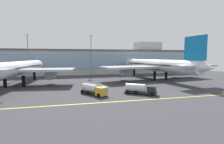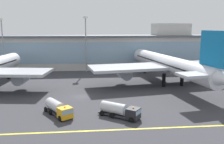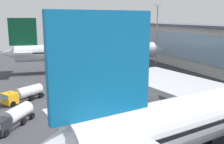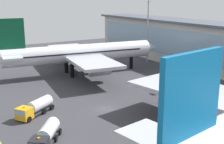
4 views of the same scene
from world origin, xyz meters
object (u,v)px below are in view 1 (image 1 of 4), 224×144
object	(u,v)px
apron_light_mast_west	(28,49)
airliner_near_left	(18,69)
airliner_near_right	(156,66)
fuel_tanker_truck	(94,89)
baggage_tug_near	(141,89)
apron_light_mast_centre	(91,49)

from	to	relation	value
apron_light_mast_west	airliner_near_left	bearing A→B (deg)	-85.68
airliner_near_right	apron_light_mast_west	world-z (taller)	apron_light_mast_west
fuel_tanker_truck	baggage_tug_near	size ratio (longest dim) A/B	1.03
airliner_near_right	apron_light_mast_west	xyz separation A→B (m)	(-58.92, 22.78, 8.01)
airliner_near_left	apron_light_mast_centre	size ratio (longest dim) A/B	2.35
airliner_near_right	apron_light_mast_centre	xyz separation A→B (m)	(-26.79, 24.60, 8.43)
airliner_near_left	apron_light_mast_centre	bearing A→B (deg)	-38.67
airliner_near_left	apron_light_mast_west	bearing A→B (deg)	11.90
apron_light_mast_west	apron_light_mast_centre	world-z (taller)	apron_light_mast_centre
apron_light_mast_centre	baggage_tug_near	bearing A→B (deg)	-81.98
apron_light_mast_west	apron_light_mast_centre	size ratio (longest dim) A/B	0.97
fuel_tanker_truck	apron_light_mast_west	xyz separation A→B (m)	(-26.65, 48.45, 12.93)
fuel_tanker_truck	apron_light_mast_west	distance (m)	56.79
baggage_tug_near	airliner_near_right	bearing A→B (deg)	92.40
airliner_near_left	airliner_near_right	distance (m)	57.04
airliner_near_right	baggage_tug_near	size ratio (longest dim) A/B	6.73
airliner_near_left	baggage_tug_near	xyz separation A→B (m)	(37.52, -23.91, -4.67)
apron_light_mast_centre	fuel_tanker_truck	bearing A→B (deg)	-96.21
airliner_near_right	baggage_tug_near	world-z (taller)	airliner_near_right
airliner_near_right	apron_light_mast_west	bearing A→B (deg)	59.65
fuel_tanker_truck	apron_light_mast_west	world-z (taller)	apron_light_mast_west
airliner_near_right	apron_light_mast_centre	world-z (taller)	apron_light_mast_centre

